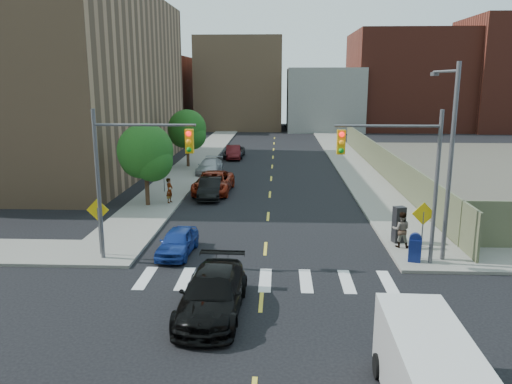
# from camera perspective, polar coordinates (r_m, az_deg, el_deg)

# --- Properties ---
(ground) EXTENTS (160.00, 160.00, 0.00)m
(ground) POSITION_cam_1_polar(r_m,az_deg,el_deg) (17.66, 0.36, -15.07)
(ground) COLOR black
(ground) RESTS_ON ground
(sidewalk_nw) EXTENTS (3.50, 73.00, 0.15)m
(sidewalk_nw) POSITION_cam_1_polar(r_m,az_deg,el_deg) (58.29, -5.67, 4.63)
(sidewalk_nw) COLOR gray
(sidewalk_nw) RESTS_ON ground
(sidewalk_ne) EXTENTS (3.50, 73.00, 0.15)m
(sidewalk_ne) POSITION_cam_1_polar(r_m,az_deg,el_deg) (58.13, 9.67, 4.49)
(sidewalk_ne) COLOR gray
(sidewalk_ne) RESTS_ON ground
(fence_north) EXTENTS (0.12, 44.00, 2.50)m
(fence_north) POSITION_cam_1_polar(r_m,az_deg,el_deg) (45.07, 14.12, 3.44)
(fence_north) COLOR #5F6647
(fence_north) RESTS_ON ground
(building_nw) EXTENTS (22.00, 30.00, 16.00)m
(building_nw) POSITION_cam_1_polar(r_m,az_deg,el_deg) (50.90, -24.26, 11.38)
(building_nw) COLOR #8C6B4C
(building_nw) RESTS_ON ground
(bg_bldg_west) EXTENTS (14.00, 18.00, 12.00)m
(bg_bldg_west) POSITION_cam_1_polar(r_m,az_deg,el_deg) (88.57, -12.41, 11.01)
(bg_bldg_west) COLOR #592319
(bg_bldg_west) RESTS_ON ground
(bg_bldg_midwest) EXTENTS (14.00, 16.00, 15.00)m
(bg_bldg_midwest) POSITION_cam_1_polar(r_m,az_deg,el_deg) (87.86, -1.74, 12.26)
(bg_bldg_midwest) COLOR #8C6B4C
(bg_bldg_midwest) RESTS_ON ground
(bg_bldg_center) EXTENTS (12.00, 16.00, 10.00)m
(bg_bldg_center) POSITION_cam_1_polar(r_m,az_deg,el_deg) (85.99, 7.67, 10.48)
(bg_bldg_center) COLOR gray
(bg_bldg_center) RESTS_ON ground
(bg_bldg_east) EXTENTS (18.00, 18.00, 16.00)m
(bg_bldg_east) POSITION_cam_1_polar(r_m,az_deg,el_deg) (90.19, 16.71, 12.07)
(bg_bldg_east) COLOR #592319
(bg_bldg_east) RESTS_ON ground
(bg_bldg_fareast) EXTENTS (14.00, 16.00, 18.00)m
(bg_bldg_fareast) POSITION_cam_1_polar(r_m,az_deg,el_deg) (93.42, 26.82, 11.88)
(bg_bldg_fareast) COLOR #592319
(bg_bldg_fareast) RESTS_ON ground
(signal_nw) EXTENTS (4.59, 0.30, 7.00)m
(signal_nw) POSITION_cam_1_polar(r_m,az_deg,el_deg) (22.90, -14.17, 3.02)
(signal_nw) COLOR #59595E
(signal_nw) RESTS_ON ground
(signal_ne) EXTENTS (4.59, 0.30, 7.00)m
(signal_ne) POSITION_cam_1_polar(r_m,az_deg,el_deg) (22.58, 16.38, 2.76)
(signal_ne) COLOR #59595E
(signal_ne) RESTS_ON ground
(streetlight_ne) EXTENTS (0.25, 3.70, 9.00)m
(streetlight_ne) POSITION_cam_1_polar(r_m,az_deg,el_deg) (23.95, 21.15, 4.64)
(streetlight_ne) COLOR #59595E
(streetlight_ne) RESTS_ON ground
(warn_sign_nw) EXTENTS (1.06, 0.06, 2.83)m
(warn_sign_nw) POSITION_cam_1_polar(r_m,az_deg,el_deg) (24.46, -17.60, -2.66)
(warn_sign_nw) COLOR #59595E
(warn_sign_nw) RESTS_ON ground
(warn_sign_ne) EXTENTS (1.06, 0.06, 2.83)m
(warn_sign_ne) POSITION_cam_1_polar(r_m,az_deg,el_deg) (23.90, 18.56, -3.08)
(warn_sign_ne) COLOR #59595E
(warn_sign_ne) RESTS_ON ground
(warn_sign_midwest) EXTENTS (1.06, 0.06, 2.83)m
(warn_sign_midwest) POSITION_cam_1_polar(r_m,az_deg,el_deg) (37.12, -10.53, 2.84)
(warn_sign_midwest) COLOR #59595E
(warn_sign_midwest) RESTS_ON ground
(tree_west_near) EXTENTS (3.66, 3.64, 5.52)m
(tree_west_near) POSITION_cam_1_polar(r_m,az_deg,el_deg) (33.15, -12.50, 4.18)
(tree_west_near) COLOR #332114
(tree_west_near) RESTS_ON ground
(tree_west_far) EXTENTS (3.66, 3.64, 5.52)m
(tree_west_far) POSITION_cam_1_polar(r_m,az_deg,el_deg) (47.68, -7.86, 6.90)
(tree_west_far) COLOR #332114
(tree_west_far) RESTS_ON ground
(parked_car_blue) EXTENTS (1.74, 3.77, 1.25)m
(parked_car_blue) POSITION_cam_1_polar(r_m,az_deg,el_deg) (24.34, -8.95, -5.65)
(parked_car_blue) COLOR navy
(parked_car_blue) RESTS_ON ground
(parked_car_black) EXTENTS (1.72, 4.40, 1.43)m
(parked_car_black) POSITION_cam_1_polar(r_m,az_deg,el_deg) (35.47, -5.23, 0.44)
(parked_car_black) COLOR black
(parked_car_black) RESTS_ON ground
(parked_car_red) EXTENTS (2.79, 5.72, 1.57)m
(parked_car_red) POSITION_cam_1_polar(r_m,az_deg,el_deg) (37.02, -4.90, 1.08)
(parked_car_red) COLOR maroon
(parked_car_red) RESTS_ON ground
(parked_car_silver) EXTENTS (2.19, 4.76, 1.35)m
(parked_car_silver) POSITION_cam_1_polar(r_m,az_deg,el_deg) (44.55, -5.31, 2.91)
(parked_car_silver) COLOR #A2A4A9
(parked_car_silver) RESTS_ON ground
(parked_car_white) EXTENTS (1.72, 4.16, 1.41)m
(parked_car_white) POSITION_cam_1_polar(r_m,az_deg,el_deg) (44.90, -5.25, 3.03)
(parked_car_white) COLOR silver
(parked_car_white) RESTS_ON ground
(parked_car_maroon) EXTENTS (1.91, 4.41, 1.41)m
(parked_car_maroon) POSITION_cam_1_polar(r_m,az_deg,el_deg) (53.09, -2.62, 4.57)
(parked_car_maroon) COLOR #460E10
(parked_car_maroon) RESTS_ON ground
(parked_car_grey) EXTENTS (2.16, 4.54, 1.25)m
(parked_car_grey) POSITION_cam_1_polar(r_m,az_deg,el_deg) (54.01, -2.53, 4.63)
(parked_car_grey) COLOR black
(parked_car_grey) RESTS_ON ground
(black_sedan) EXTENTS (2.35, 5.38, 1.54)m
(black_sedan) POSITION_cam_1_polar(r_m,az_deg,el_deg) (18.25, -5.00, -11.47)
(black_sedan) COLOR black
(black_sedan) RESTS_ON ground
(cargo_van) EXTENTS (2.10, 4.87, 2.21)m
(cargo_van) POSITION_cam_1_polar(r_m,az_deg,el_deg) (13.89, 18.90, -18.65)
(cargo_van) COLOR silver
(cargo_van) RESTS_ON ground
(mailbox) EXTENTS (0.63, 0.53, 1.34)m
(mailbox) POSITION_cam_1_polar(r_m,az_deg,el_deg) (23.83, 17.71, -6.08)
(mailbox) COLOR navy
(mailbox) RESTS_ON sidewalk_ne
(payphone) EXTENTS (0.66, 0.59, 1.85)m
(payphone) POSITION_cam_1_polar(r_m,az_deg,el_deg) (26.27, 16.00, -3.59)
(payphone) COLOR black
(payphone) RESTS_ON sidewalk_ne
(pedestrian_west) EXTENTS (0.54, 0.69, 1.68)m
(pedestrian_west) POSITION_cam_1_polar(r_m,az_deg,el_deg) (33.85, -9.86, 0.18)
(pedestrian_west) COLOR gray
(pedestrian_west) RESTS_ON sidewalk_nw
(pedestrian_east) EXTENTS (0.98, 0.83, 1.78)m
(pedestrian_east) POSITION_cam_1_polar(r_m,az_deg,el_deg) (25.55, 16.26, -4.15)
(pedestrian_east) COLOR gray
(pedestrian_east) RESTS_ON sidewalk_ne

